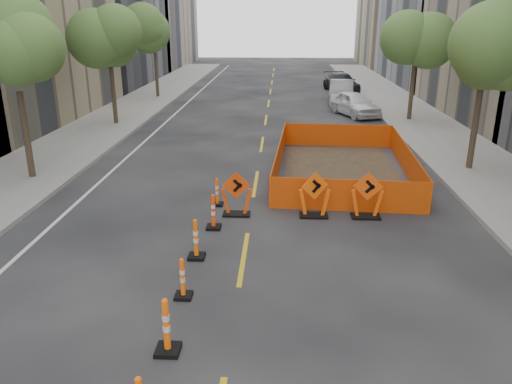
# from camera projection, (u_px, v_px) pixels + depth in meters

# --- Properties ---
(ground_plane) EXTENTS (140.00, 140.00, 0.00)m
(ground_plane) POSITION_uv_depth(u_px,v_px,m) (227.00, 359.00, 8.97)
(ground_plane) COLOR black
(sidewalk_left) EXTENTS (4.00, 90.00, 0.15)m
(sidewalk_left) POSITION_uv_depth(u_px,v_px,m) (42.00, 163.00, 20.67)
(sidewalk_left) COLOR gray
(sidewalk_left) RESTS_ON ground
(sidewalk_right) EXTENTS (4.00, 90.00, 0.15)m
(sidewalk_right) POSITION_uv_depth(u_px,v_px,m) (484.00, 169.00, 19.82)
(sidewalk_right) COLOR gray
(sidewalk_right) RESTS_ON ground
(bld_left_d) EXTENTS (12.00, 16.00, 14.00)m
(bld_left_d) POSITION_uv_depth(u_px,v_px,m) (82.00, 2.00, 44.37)
(bld_left_d) COLOR #4C4C51
(bld_left_d) RESTS_ON ground
(tree_l_b) EXTENTS (2.80, 2.80, 5.95)m
(tree_l_b) POSITION_uv_depth(u_px,v_px,m) (14.00, 56.00, 17.28)
(tree_l_b) COLOR #382B1E
(tree_l_b) RESTS_ON ground
(tree_l_c) EXTENTS (2.80, 2.80, 5.95)m
(tree_l_c) POSITION_uv_depth(u_px,v_px,m) (109.00, 42.00, 26.70)
(tree_l_c) COLOR #382B1E
(tree_l_c) RESTS_ON ground
(tree_l_d) EXTENTS (2.80, 2.80, 5.95)m
(tree_l_d) POSITION_uv_depth(u_px,v_px,m) (154.00, 35.00, 36.12)
(tree_l_d) COLOR #382B1E
(tree_l_d) RESTS_ON ground
(tree_r_b) EXTENTS (2.80, 2.80, 5.95)m
(tree_r_b) POSITION_uv_depth(u_px,v_px,m) (486.00, 54.00, 18.37)
(tree_r_b) COLOR #382B1E
(tree_r_b) RESTS_ON ground
(tree_r_c) EXTENTS (2.80, 2.80, 5.95)m
(tree_r_c) POSITION_uv_depth(u_px,v_px,m) (417.00, 41.00, 27.79)
(tree_r_c) COLOR #382B1E
(tree_r_c) RESTS_ON ground
(channelizer_3) EXTENTS (0.44, 0.44, 1.12)m
(channelizer_3) POSITION_uv_depth(u_px,v_px,m) (166.00, 326.00, 8.97)
(channelizer_3) COLOR #FF5B0A
(channelizer_3) RESTS_ON ground
(channelizer_4) EXTENTS (0.38, 0.38, 0.95)m
(channelizer_4) POSITION_uv_depth(u_px,v_px,m) (183.00, 278.00, 10.78)
(channelizer_4) COLOR #F6590A
(channelizer_4) RESTS_ON ground
(channelizer_5) EXTENTS (0.42, 0.42, 1.07)m
(channelizer_5) POSITION_uv_depth(u_px,v_px,m) (196.00, 239.00, 12.54)
(channelizer_5) COLOR #E15A09
(channelizer_5) RESTS_ON ground
(channelizer_6) EXTENTS (0.41, 0.41, 1.05)m
(channelizer_6) POSITION_uv_depth(u_px,v_px,m) (213.00, 212.00, 14.32)
(channelizer_6) COLOR #E43F09
(channelizer_6) RESTS_ON ground
(channelizer_7) EXTENTS (0.37, 0.37, 0.94)m
(channelizer_7) POSITION_uv_depth(u_px,v_px,m) (217.00, 192.00, 16.12)
(channelizer_7) COLOR #EC5909
(channelizer_7) RESTS_ON ground
(chevron_sign_left) EXTENTS (1.04, 0.75, 1.41)m
(chevron_sign_left) POSITION_uv_depth(u_px,v_px,m) (236.00, 194.00, 15.23)
(chevron_sign_left) COLOR red
(chevron_sign_left) RESTS_ON ground
(chevron_sign_center) EXTENTS (1.12, 0.91, 1.45)m
(chevron_sign_center) POSITION_uv_depth(u_px,v_px,m) (314.00, 194.00, 15.10)
(chevron_sign_center) COLOR #FF5B0A
(chevron_sign_center) RESTS_ON ground
(chevron_sign_right) EXTENTS (1.02, 0.67, 1.46)m
(chevron_sign_right) POSITION_uv_depth(u_px,v_px,m) (367.00, 195.00, 15.03)
(chevron_sign_right) COLOR #E74809
(chevron_sign_right) RESTS_ON ground
(safety_fence) EXTENTS (5.49, 8.75, 1.06)m
(safety_fence) POSITION_uv_depth(u_px,v_px,m) (342.00, 159.00, 19.55)
(safety_fence) COLOR #FC540D
(safety_fence) RESTS_ON ground
(parked_car_near) EXTENTS (3.17, 4.66, 1.47)m
(parked_car_near) POSITION_uv_depth(u_px,v_px,m) (355.00, 104.00, 30.76)
(parked_car_near) COLOR white
(parked_car_near) RESTS_ON ground
(parked_car_mid) EXTENTS (2.20, 4.86, 1.55)m
(parked_car_mid) POSITION_uv_depth(u_px,v_px,m) (341.00, 91.00, 35.57)
(parked_car_mid) COLOR gray
(parked_car_mid) RESTS_ON ground
(parked_car_far) EXTENTS (2.93, 5.32, 1.46)m
(parked_car_far) POSITION_uv_depth(u_px,v_px,m) (341.00, 83.00, 40.70)
(parked_car_far) COLOR black
(parked_car_far) RESTS_ON ground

